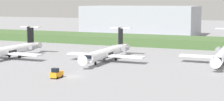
{
  "coord_description": "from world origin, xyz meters",
  "views": [
    {
      "loc": [
        39.92,
        -71.92,
        16.65
      ],
      "look_at": [
        0.0,
        24.4,
        3.0
      ],
      "focal_mm": 59.26,
      "sensor_mm": 36.0,
      "label": 1
    }
  ],
  "objects": [
    {
      "name": "grass_berm",
      "position": [
        0.0,
        68.57,
        1.58
      ],
      "size": [
        320.0,
        20.0,
        3.16
      ],
      "primitive_type": "cube",
      "color": "#426033",
      "rests_on": "ground"
    },
    {
      "name": "regional_jet_second",
      "position": [
        -29.73,
        17.04,
        2.54
      ],
      "size": [
        22.81,
        31.0,
        9.0
      ],
      "color": "white",
      "rests_on": "ground"
    },
    {
      "name": "regional_jet_third",
      "position": [
        -1.24,
        23.91,
        2.54
      ],
      "size": [
        22.81,
        31.0,
        9.0
      ],
      "color": "white",
      "rests_on": "ground"
    },
    {
      "name": "distant_hangar",
      "position": [
        -18.28,
        106.59,
        7.39
      ],
      "size": [
        55.82,
        28.65,
        14.78
      ],
      "primitive_type": "cube",
      "color": "#9EA3AD",
      "rests_on": "ground"
    },
    {
      "name": "baggage_tug",
      "position": [
        -2.13,
        -2.59,
        1.0
      ],
      "size": [
        1.72,
        3.2,
        2.3
      ],
      "color": "orange",
      "rests_on": "ground"
    },
    {
      "name": "regional_jet_fourth",
      "position": [
        29.61,
        32.33,
        2.54
      ],
      "size": [
        22.81,
        31.0,
        9.0
      ],
      "color": "white",
      "rests_on": "ground"
    },
    {
      "name": "ground_plane",
      "position": [
        0.0,
        30.0,
        0.0
      ],
      "size": [
        500.0,
        500.0,
        0.0
      ],
      "primitive_type": "plane",
      "color": "gray"
    }
  ]
}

